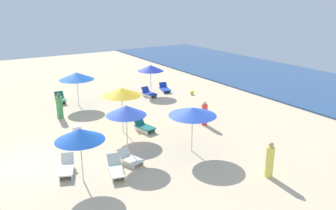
{
  "coord_description": "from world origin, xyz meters",
  "views": [
    {
      "loc": [
        15.43,
        -1.71,
        7.37
      ],
      "look_at": [
        -1.44,
        8.82,
        1.04
      ],
      "focal_mm": 36.33,
      "sensor_mm": 36.0,
      "label": 1
    }
  ],
  "objects_px": {
    "lounge_chair_1_1": "(165,89)",
    "lounge_chair_2_0": "(60,99)",
    "umbrella_3": "(126,110)",
    "lounge_chair_5_0": "(116,169)",
    "beachgoer_2": "(60,107)",
    "beachgoer_1": "(270,161)",
    "lounge_chair_5_1": "(67,168)",
    "umbrella_5": "(80,135)",
    "lounge_chair_1_0": "(149,93)",
    "beach_ball_1": "(192,93)",
    "umbrella_4": "(122,92)",
    "lounge_chair_4_0": "(144,126)",
    "umbrella_0": "(193,112)",
    "beachgoer_0": "(204,114)",
    "lounge_chair_3_0": "(130,159)",
    "umbrella_2": "(76,76)",
    "umbrella_1": "(151,68)",
    "cooler_box_0": "(77,129)"
  },
  "relations": [
    {
      "from": "lounge_chair_1_0",
      "to": "beachgoer_1",
      "type": "relative_size",
      "value": 0.87
    },
    {
      "from": "umbrella_4",
      "to": "lounge_chair_5_1",
      "type": "bearing_deg",
      "value": -53.1
    },
    {
      "from": "lounge_chair_1_1",
      "to": "lounge_chair_2_0",
      "type": "height_order",
      "value": "lounge_chair_2_0"
    },
    {
      "from": "lounge_chair_5_1",
      "to": "umbrella_5",
      "type": "bearing_deg",
      "value": -48.69
    },
    {
      "from": "umbrella_4",
      "to": "lounge_chair_4_0",
      "type": "xyz_separation_m",
      "value": [
        0.49,
        1.08,
        -2.11
      ]
    },
    {
      "from": "lounge_chair_1_0",
      "to": "lounge_chair_5_1",
      "type": "bearing_deg",
      "value": -142.71
    },
    {
      "from": "lounge_chair_2_0",
      "to": "umbrella_5",
      "type": "distance_m",
      "value": 12.05
    },
    {
      "from": "beachgoer_2",
      "to": "beach_ball_1",
      "type": "xyz_separation_m",
      "value": [
        0.06,
        10.3,
        -0.58
      ]
    },
    {
      "from": "umbrella_0",
      "to": "lounge_chair_1_1",
      "type": "bearing_deg",
      "value": 155.36
    },
    {
      "from": "umbrella_0",
      "to": "lounge_chair_4_0",
      "type": "distance_m",
      "value": 4.15
    },
    {
      "from": "umbrella_5",
      "to": "beachgoer_1",
      "type": "relative_size",
      "value": 1.48
    },
    {
      "from": "umbrella_0",
      "to": "umbrella_4",
      "type": "height_order",
      "value": "umbrella_4"
    },
    {
      "from": "lounge_chair_1_1",
      "to": "umbrella_4",
      "type": "bearing_deg",
      "value": -121.41
    },
    {
      "from": "umbrella_0",
      "to": "lounge_chair_5_1",
      "type": "height_order",
      "value": "umbrella_0"
    },
    {
      "from": "beachgoer_2",
      "to": "lounge_chair_5_1",
      "type": "bearing_deg",
      "value": -178.55
    },
    {
      "from": "beachgoer_2",
      "to": "beach_ball_1",
      "type": "bearing_deg",
      "value": -75.82
    },
    {
      "from": "lounge_chair_1_0",
      "to": "lounge_chair_5_1",
      "type": "height_order",
      "value": "lounge_chair_1_0"
    },
    {
      "from": "umbrella_1",
      "to": "umbrella_5",
      "type": "bearing_deg",
      "value": -41.04
    },
    {
      "from": "lounge_chair_3_0",
      "to": "beachgoer_2",
      "type": "relative_size",
      "value": 0.85
    },
    {
      "from": "lounge_chair_1_0",
      "to": "umbrella_3",
      "type": "height_order",
      "value": "umbrella_3"
    },
    {
      "from": "beachgoer_1",
      "to": "beachgoer_2",
      "type": "bearing_deg",
      "value": 132.57
    },
    {
      "from": "lounge_chair_4_0",
      "to": "lounge_chair_5_0",
      "type": "height_order",
      "value": "lounge_chair_4_0"
    },
    {
      "from": "umbrella_2",
      "to": "umbrella_0",
      "type": "bearing_deg",
      "value": 13.28
    },
    {
      "from": "umbrella_3",
      "to": "lounge_chair_4_0",
      "type": "bearing_deg",
      "value": 137.35
    },
    {
      "from": "umbrella_4",
      "to": "lounge_chair_5_0",
      "type": "distance_m",
      "value": 5.35
    },
    {
      "from": "lounge_chair_1_0",
      "to": "lounge_chair_3_0",
      "type": "bearing_deg",
      "value": -130.47
    },
    {
      "from": "umbrella_0",
      "to": "umbrella_3",
      "type": "relative_size",
      "value": 0.93
    },
    {
      "from": "umbrella_2",
      "to": "cooler_box_0",
      "type": "height_order",
      "value": "umbrella_2"
    },
    {
      "from": "umbrella_4",
      "to": "cooler_box_0",
      "type": "height_order",
      "value": "umbrella_4"
    },
    {
      "from": "lounge_chair_2_0",
      "to": "beachgoer_0",
      "type": "distance_m",
      "value": 11.02
    },
    {
      "from": "lounge_chair_1_0",
      "to": "umbrella_4",
      "type": "height_order",
      "value": "umbrella_4"
    },
    {
      "from": "lounge_chair_1_1",
      "to": "umbrella_3",
      "type": "xyz_separation_m",
      "value": [
        9.05,
        -7.66,
        2.06
      ]
    },
    {
      "from": "lounge_chair_3_0",
      "to": "umbrella_5",
      "type": "xyz_separation_m",
      "value": [
        0.42,
        -2.35,
        1.87
      ]
    },
    {
      "from": "lounge_chair_5_0",
      "to": "umbrella_0",
      "type": "bearing_deg",
      "value": 16.33
    },
    {
      "from": "lounge_chair_1_1",
      "to": "umbrella_3",
      "type": "height_order",
      "value": "umbrella_3"
    },
    {
      "from": "lounge_chair_1_1",
      "to": "lounge_chair_3_0",
      "type": "relative_size",
      "value": 1.16
    },
    {
      "from": "beachgoer_1",
      "to": "beach_ball_1",
      "type": "xyz_separation_m",
      "value": [
        -12.2,
        4.75,
        -0.58
      ]
    },
    {
      "from": "umbrella_4",
      "to": "umbrella_1",
      "type": "bearing_deg",
      "value": 139.67
    },
    {
      "from": "umbrella_3",
      "to": "beachgoer_1",
      "type": "relative_size",
      "value": 1.59
    },
    {
      "from": "beachgoer_0",
      "to": "beach_ball_1",
      "type": "height_order",
      "value": "beachgoer_0"
    },
    {
      "from": "lounge_chair_5_0",
      "to": "beachgoer_1",
      "type": "height_order",
      "value": "beachgoer_1"
    },
    {
      "from": "umbrella_2",
      "to": "lounge_chair_4_0",
      "type": "height_order",
      "value": "umbrella_2"
    },
    {
      "from": "umbrella_0",
      "to": "umbrella_1",
      "type": "height_order",
      "value": "umbrella_1"
    },
    {
      "from": "lounge_chair_5_1",
      "to": "beach_ball_1",
      "type": "distance_m",
      "value": 14.07
    },
    {
      "from": "umbrella_0",
      "to": "beachgoer_2",
      "type": "height_order",
      "value": "umbrella_0"
    },
    {
      "from": "lounge_chair_5_0",
      "to": "beachgoer_1",
      "type": "distance_m",
      "value": 6.6
    },
    {
      "from": "beachgoer_0",
      "to": "beachgoer_1",
      "type": "xyz_separation_m",
      "value": [
        6.41,
        -1.49,
        0.06
      ]
    },
    {
      "from": "lounge_chair_5_0",
      "to": "beachgoer_2",
      "type": "xyz_separation_m",
      "value": [
        -8.61,
        -0.06,
        0.48
      ]
    },
    {
      "from": "beachgoer_2",
      "to": "beachgoer_1",
      "type": "bearing_deg",
      "value": -141.13
    },
    {
      "from": "lounge_chair_5_0",
      "to": "beachgoer_1",
      "type": "bearing_deg",
      "value": -19.6
    }
  ]
}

